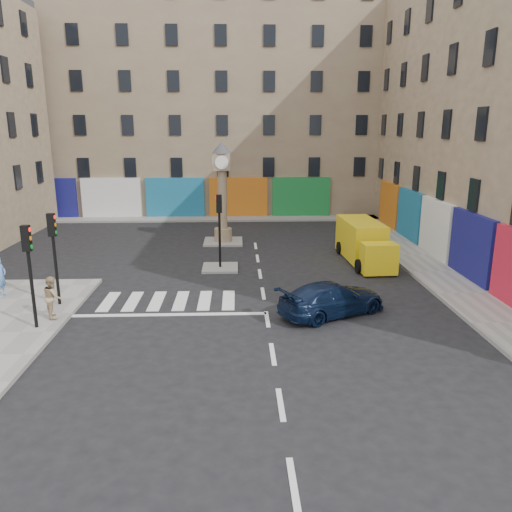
{
  "coord_description": "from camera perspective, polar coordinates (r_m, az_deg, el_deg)",
  "views": [
    {
      "loc": [
        -1.09,
        -16.67,
        7.09
      ],
      "look_at": [
        -0.35,
        2.88,
        2.0
      ],
      "focal_mm": 35.0,
      "sensor_mm": 36.0,
      "label": 1
    }
  ],
  "objects": [
    {
      "name": "pedestrian_tan",
      "position": [
        20.09,
        -22.22,
        -4.36
      ],
      "size": [
        0.85,
        0.94,
        1.59
      ],
      "primitive_type": "imported",
      "rotation": [
        0.0,
        0.0,
        1.97
      ],
      "color": "tan",
      "rests_on": "sidewalk_left"
    },
    {
      "name": "clock_pillar",
      "position": [
        30.89,
        -3.87,
        7.97
      ],
      "size": [
        1.2,
        1.2,
        6.1
      ],
      "color": "tan",
      "rests_on": "island_far"
    },
    {
      "name": "ground",
      "position": [
        18.15,
        1.47,
        -8.41
      ],
      "size": [
        120.0,
        120.0,
        0.0
      ],
      "primitive_type": "plane",
      "color": "black",
      "rests_on": "ground"
    },
    {
      "name": "traffic_light_left_near",
      "position": [
        18.89,
        -24.53,
        -0.45
      ],
      "size": [
        0.28,
        0.22,
        3.7
      ],
      "color": "black",
      "rests_on": "sidewalk_left"
    },
    {
      "name": "navy_sedan",
      "position": [
        19.57,
        8.68,
        -4.84
      ],
      "size": [
        4.72,
        3.63,
        1.28
      ],
      "primitive_type": "imported",
      "rotation": [
        0.0,
        0.0,
        2.05
      ],
      "color": "black",
      "rests_on": "ground"
    },
    {
      "name": "traffic_light_island",
      "position": [
        25.1,
        -4.21,
        4.22
      ],
      "size": [
        0.28,
        0.22,
        3.7
      ],
      "color": "black",
      "rests_on": "island_near"
    },
    {
      "name": "island_far",
      "position": [
        31.48,
        -3.76,
        1.65
      ],
      "size": [
        2.4,
        2.4,
        0.12
      ],
      "primitive_type": "cube",
      "color": "gray",
      "rests_on": "ground"
    },
    {
      "name": "island_near",
      "position": [
        25.67,
        -4.11,
        -1.35
      ],
      "size": [
        1.8,
        1.8,
        0.12
      ],
      "primitive_type": "cube",
      "color": "gray",
      "rests_on": "ground"
    },
    {
      "name": "building_far",
      "position": [
        44.79,
        -6.13,
        16.31
      ],
      "size": [
        32.0,
        10.0,
        17.0
      ],
      "primitive_type": "cube",
      "color": "#89795B",
      "rests_on": "ground"
    },
    {
      "name": "traffic_light_left_far",
      "position": [
        21.06,
        -22.13,
        1.24
      ],
      "size": [
        0.28,
        0.22,
        3.7
      ],
      "color": "black",
      "rests_on": "sidewalk_left"
    },
    {
      "name": "yellow_van",
      "position": [
        27.47,
        12.2,
        1.55
      ],
      "size": [
        2.19,
        5.9,
        2.12
      ],
      "rotation": [
        0.0,
        0.0,
        0.04
      ],
      "color": "yellow",
      "rests_on": "ground"
    },
    {
      "name": "sidewalk_right",
      "position": [
        29.27,
        17.45,
        0.03
      ],
      "size": [
        2.6,
        30.0,
        0.15
      ],
      "primitive_type": "cube",
      "color": "gray",
      "rests_on": "ground"
    },
    {
      "name": "pedestrian_blue",
      "position": [
        23.45,
        -27.18,
        -2.09
      ],
      "size": [
        0.49,
        0.68,
        1.73
      ],
      "primitive_type": "imported",
      "rotation": [
        0.0,
        0.0,
        1.45
      ],
      "color": "#5987CD",
      "rests_on": "sidewalk_left"
    },
    {
      "name": "sidewalk_far",
      "position": [
        39.61,
        -6.35,
        4.29
      ],
      "size": [
        32.0,
        2.4,
        0.15
      ],
      "primitive_type": "cube",
      "color": "gray",
      "rests_on": "ground"
    }
  ]
}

